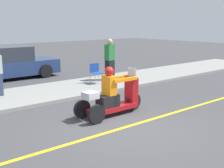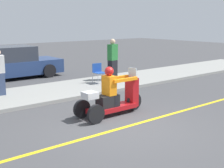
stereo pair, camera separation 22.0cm
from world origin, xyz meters
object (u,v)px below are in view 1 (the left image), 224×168
(folding_chair_curbside, at_px, (96,71))
(parked_car_lot_right, at_px, (5,64))
(spectator_end_of_line, at_px, (110,60))
(motorcycle_trike, at_px, (112,98))

(folding_chair_curbside, bearing_deg, parked_car_lot_right, 119.65)
(spectator_end_of_line, xyz_separation_m, parked_car_lot_right, (-3.21, 3.81, -0.27))
(parked_car_lot_right, bearing_deg, spectator_end_of_line, -49.85)
(spectator_end_of_line, distance_m, folding_chair_curbside, 1.02)
(spectator_end_of_line, bearing_deg, motorcycle_trike, -129.29)
(folding_chair_curbside, relative_size, parked_car_lot_right, 0.17)
(spectator_end_of_line, xyz_separation_m, folding_chair_curbside, (-0.93, -0.20, -0.36))
(motorcycle_trike, height_order, parked_car_lot_right, parked_car_lot_right)
(motorcycle_trike, bearing_deg, parked_car_lot_right, 90.78)
(motorcycle_trike, xyz_separation_m, parked_car_lot_right, (-0.10, 7.60, 0.21))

